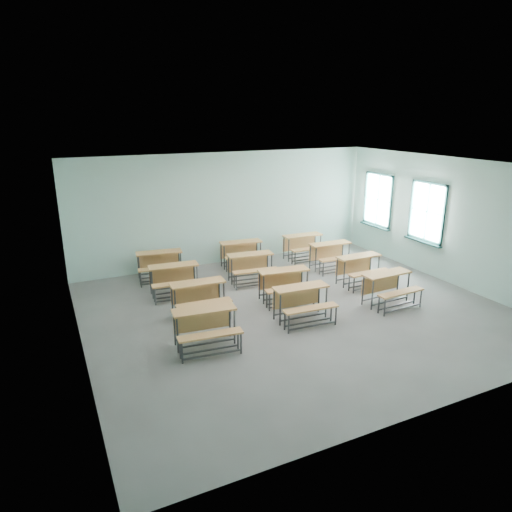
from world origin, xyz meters
The scene contains 13 objects.
room centered at (0.08, 0.03, 1.60)m, with size 9.04×8.04×3.24m.
desk_unit_r0c0 centered at (-2.37, -0.71, 0.50)m, with size 1.26×0.91×0.74m.
desk_unit_r0c1 centered at (-0.14, -0.49, 0.50)m, with size 1.23×0.87×0.74m.
desk_unit_r0c2 centered at (2.10, -0.61, 0.50)m, with size 1.22×0.85×0.74m.
desk_unit_r1c0 centered at (-2.03, 0.69, 0.50)m, with size 1.22×0.85×0.74m.
desk_unit_r1c1 centered at (0.05, 0.62, 0.50)m, with size 1.28×0.94×0.74m.
desk_unit_r1c2 centered at (2.33, 0.75, 0.50)m, with size 1.19×0.80×0.74m.
desk_unit_r2c0 centered at (-2.19, 2.05, 0.50)m, with size 1.25×0.90×0.74m.
desk_unit_r2c1 centered at (-0.14, 2.09, 0.50)m, with size 1.27×0.93×0.74m.
desk_unit_r2c2 centered at (2.34, 2.06, 0.50)m, with size 1.21×0.84×0.74m.
desk_unit_r3c0 centered at (-2.24, 3.29, 0.50)m, with size 1.28×0.94×0.74m.
desk_unit_r3c1 centered at (0.13, 3.29, 0.50)m, with size 1.26×0.91×0.74m.
desk_unit_r3c2 centered at (2.11, 3.18, 0.50)m, with size 1.21×0.83×0.74m.
Camera 1 is at (-4.84, -8.10, 4.23)m, focal length 32.00 mm.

